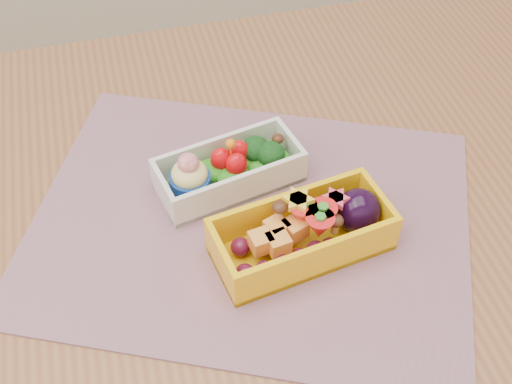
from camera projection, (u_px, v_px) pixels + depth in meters
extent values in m
cube|color=brown|center=(251.00, 237.00, 0.74)|extent=(1.20, 0.80, 0.04)
cylinder|color=brown|center=(470.00, 174.00, 1.33)|extent=(0.06, 0.06, 0.71)
cube|color=#A16F7B|center=(251.00, 220.00, 0.73)|extent=(0.58, 0.53, 0.00)
cube|color=silver|center=(229.00, 170.00, 0.75)|extent=(0.17, 0.10, 0.04)
ellipsoid|color=green|center=(229.00, 174.00, 0.75)|extent=(0.16, 0.09, 0.02)
cylinder|color=navy|center=(191.00, 185.00, 0.73)|extent=(0.05, 0.05, 0.03)
sphere|color=red|center=(188.00, 163.00, 0.71)|extent=(0.02, 0.02, 0.02)
ellipsoid|color=red|center=(221.00, 159.00, 0.74)|extent=(0.02, 0.02, 0.03)
ellipsoid|color=red|center=(236.00, 165.00, 0.74)|extent=(0.02, 0.02, 0.03)
ellipsoid|color=red|center=(239.00, 152.00, 0.75)|extent=(0.02, 0.02, 0.03)
sphere|color=orange|center=(231.00, 144.00, 0.72)|extent=(0.01, 0.01, 0.01)
ellipsoid|color=black|center=(256.00, 149.00, 0.75)|extent=(0.03, 0.03, 0.03)
ellipsoid|color=black|center=(271.00, 154.00, 0.75)|extent=(0.03, 0.03, 0.03)
ellipsoid|color=#3F2111|center=(278.00, 139.00, 0.76)|extent=(0.01, 0.01, 0.01)
cube|color=yellow|center=(302.00, 234.00, 0.68)|extent=(0.19, 0.11, 0.05)
ellipsoid|color=#510F28|center=(271.00, 254.00, 0.67)|extent=(0.10, 0.06, 0.02)
cube|color=orange|center=(277.00, 235.00, 0.67)|extent=(0.05, 0.05, 0.02)
cone|color=red|center=(302.00, 215.00, 0.68)|extent=(0.03, 0.03, 0.03)
cone|color=red|center=(322.00, 217.00, 0.67)|extent=(0.03, 0.03, 0.03)
cone|color=red|center=(319.00, 227.00, 0.67)|extent=(0.03, 0.03, 0.03)
cylinder|color=yellow|center=(298.00, 200.00, 0.67)|extent=(0.03, 0.03, 0.01)
cylinder|color=#E53F5B|center=(336.00, 199.00, 0.68)|extent=(0.03, 0.03, 0.01)
ellipsoid|color=#3F2111|center=(279.00, 218.00, 0.68)|extent=(0.02, 0.02, 0.01)
ellipsoid|color=#3F2111|center=(335.00, 226.00, 0.67)|extent=(0.02, 0.02, 0.01)
ellipsoid|color=black|center=(358.00, 211.00, 0.69)|extent=(0.05, 0.05, 0.05)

